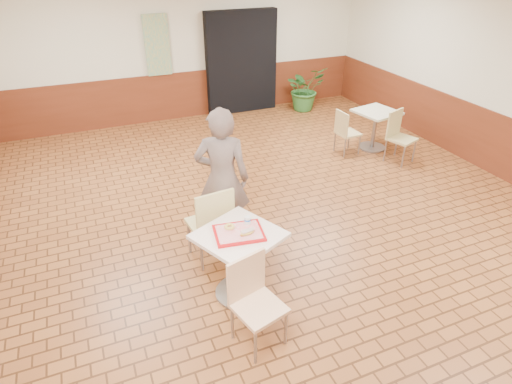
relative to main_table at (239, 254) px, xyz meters
name	(u,v)px	position (x,y,z in m)	size (l,w,h in m)	color
room_shell	(295,131)	(1.00, 0.76, 0.96)	(8.01, 10.01, 3.01)	brown
wainscot_band	(291,204)	(1.00, 0.76, -0.04)	(8.00, 10.00, 1.00)	#582411
corridor_doorway	(242,63)	(2.20, 5.64, 0.56)	(1.60, 0.22, 2.20)	black
promo_poster	(157,45)	(0.40, 5.70, 1.06)	(0.50, 0.03, 1.20)	gray
main_table	(239,254)	(0.00, 0.00, 0.00)	(0.77, 0.77, 0.81)	beige
chair_main_front	(254,297)	(-0.09, -0.61, -0.03)	(0.52, 0.52, 0.93)	#E2B488
chair_main_back	(212,221)	(-0.09, 0.67, 0.02)	(0.52, 0.52, 1.02)	#D6CA80
customer	(222,179)	(0.17, 1.01, 0.36)	(0.66, 0.43, 1.82)	#6B5953
serving_tray	(239,233)	(0.00, 0.00, 0.28)	(0.50, 0.39, 0.03)	#AD0D0F
ring_donut	(229,227)	(-0.06, 0.10, 0.31)	(0.11, 0.11, 0.03)	gold
long_john_donut	(247,232)	(0.06, -0.07, 0.32)	(0.17, 0.10, 0.05)	gold
paper_cup	(247,220)	(0.14, 0.11, 0.34)	(0.07, 0.07, 0.08)	silver
second_table	(375,123)	(3.73, 2.71, -0.05)	(0.70, 0.70, 0.74)	#BDB898
chair_second_left	(345,130)	(3.09, 2.72, -0.09)	(0.39, 0.39, 0.82)	#D0BB7C
chair_second_front	(399,134)	(3.78, 2.11, -0.04)	(0.54, 0.54, 0.91)	tan
potted_plant	(305,88)	(3.57, 5.16, -0.05)	(0.90, 0.78, 1.00)	#2D6629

